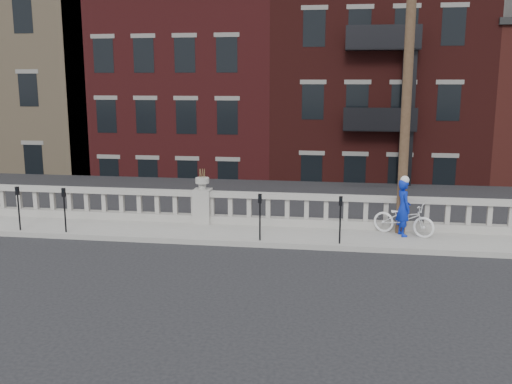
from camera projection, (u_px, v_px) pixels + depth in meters
ground at (166, 265)px, 14.68m from camera, size 120.00×120.00×0.00m
sidewalk at (196, 232)px, 17.58m from camera, size 32.00×2.20×0.15m
balustrade at (203, 208)px, 18.39m from camera, size 28.00×0.34×1.03m
planter_pedestal at (203, 202)px, 18.35m from camera, size 0.55×0.55×1.76m
lower_level at (283, 113)px, 36.44m from camera, size 80.00×44.00×20.80m
utility_pole at (409, 60)px, 16.24m from camera, size 1.60×0.28×10.00m
parking_meter_a at (18, 203)px, 17.36m from camera, size 0.10×0.09×1.36m
parking_meter_b at (64, 205)px, 17.14m from camera, size 0.10×0.09×1.36m
parking_meter_c at (260, 212)px, 16.26m from camera, size 0.10×0.09×1.36m
parking_meter_d at (340, 214)px, 15.92m from camera, size 0.10×0.09×1.36m
bicycle at (404, 219)px, 16.91m from camera, size 1.95×1.34×0.97m
cyclist at (403, 208)px, 16.76m from camera, size 0.56×0.71×1.69m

